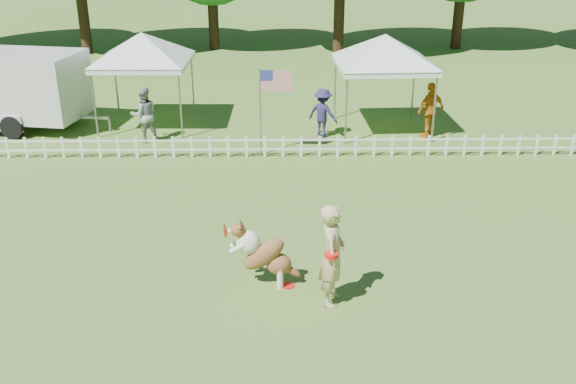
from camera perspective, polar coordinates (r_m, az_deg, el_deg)
The scene contains 12 objects.
ground at distance 11.38m, azimuth -1.39°, elevation -9.13°, with size 120.00×120.00×0.00m, color #3E6C22.
picket_fence at distance 17.58m, azimuth -1.27°, elevation 4.07°, with size 22.00×0.08×0.60m, color white, non-canonical shape.
handler at distance 10.76m, azimuth 3.98°, elevation -5.61°, with size 0.66×0.44×1.82m, color tan.
dog at distance 11.35m, azimuth -2.05°, elevation -5.53°, with size 1.21×0.40×1.26m, color brown, non-canonical shape.
frisbee_on_turf at distance 11.62m, azimuth -0.01°, elevation -8.30°, with size 0.23×0.23×0.02m, color red.
canopy_tent_left at distance 20.53m, azimuth -12.57°, elevation 9.61°, with size 2.74×2.74×2.84m, color white, non-canonical shape.
canopy_tent_right at distance 19.80m, azimuth 8.42°, elevation 9.46°, with size 2.77×2.77×2.86m, color white, non-canonical shape.
cargo_trailer at distance 21.70m, azimuth -23.35°, elevation 8.38°, with size 5.42×2.38×2.38m, color silver, non-canonical shape.
flag_pole at distance 17.47m, azimuth -2.47°, elevation 7.07°, with size 0.93×0.10×2.42m, color gray, non-canonical shape.
spectator_a at distance 19.16m, azimuth -12.66°, elevation 6.73°, with size 0.78×0.61×1.61m, color #939498.
spectator_b at distance 19.15m, azimuth 3.11°, elevation 7.02°, with size 0.94×0.54×1.46m, color #252248.
spectator_c at distance 19.54m, azimuth 12.56°, elevation 7.12°, with size 0.97×0.40×1.65m, color orange.
Camera 1 is at (0.11, -9.59, 6.11)m, focal length 40.00 mm.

